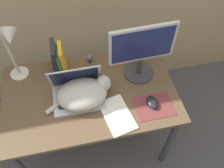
# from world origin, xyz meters

# --- Properties ---
(desk) EXTENTS (1.17, 0.72, 0.76)m
(desk) POSITION_xyz_m (0.00, 0.36, 0.67)
(desk) COLOR brown
(desk) RESTS_ON ground_plane
(laptop) EXTENTS (0.33, 0.25, 0.25)m
(laptop) POSITION_xyz_m (-0.08, 0.35, 0.80)
(laptop) COLOR #B7B7BC
(laptop) RESTS_ON desk
(cat) EXTENTS (0.45, 0.25, 0.15)m
(cat) POSITION_xyz_m (-0.04, 0.31, 0.83)
(cat) COLOR #B2ADA3
(cat) RESTS_ON desk
(external_monitor) EXTENTS (0.44, 0.22, 0.42)m
(external_monitor) POSITION_xyz_m (0.38, 0.46, 0.98)
(external_monitor) COLOR #333338
(external_monitor) RESTS_ON desk
(mousepad) EXTENTS (0.25, 0.19, 0.00)m
(mousepad) POSITION_xyz_m (0.39, 0.16, 0.76)
(mousepad) COLOR brown
(mousepad) RESTS_ON desk
(computer_mouse) EXTENTS (0.07, 0.11, 0.03)m
(computer_mouse) POSITION_xyz_m (0.39, 0.18, 0.77)
(computer_mouse) COLOR black
(computer_mouse) RESTS_ON mousepad
(book_row) EXTENTS (0.10, 0.17, 0.25)m
(book_row) POSITION_xyz_m (-0.17, 0.60, 0.87)
(book_row) COLOR #232328
(book_row) RESTS_ON desk
(desk_lamp) EXTENTS (0.17, 0.17, 0.45)m
(desk_lamp) POSITION_xyz_m (-0.43, 0.59, 1.06)
(desk_lamp) COLOR beige
(desk_lamp) RESTS_ON desk
(notepad) EXTENTS (0.22, 0.30, 0.01)m
(notepad) POSITION_xyz_m (0.14, 0.15, 0.76)
(notepad) COLOR silver
(notepad) RESTS_ON desk
(webcam) EXTENTS (0.05, 0.05, 0.07)m
(webcam) POSITION_xyz_m (0.04, 0.64, 0.80)
(webcam) COLOR #232328
(webcam) RESTS_ON desk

